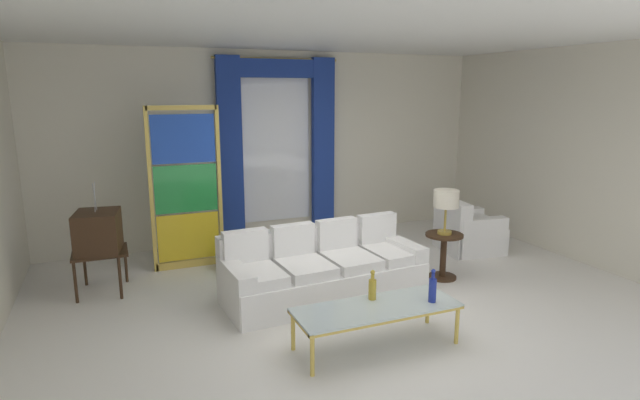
# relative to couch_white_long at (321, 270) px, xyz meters

# --- Properties ---
(ground_plane) EXTENTS (16.00, 16.00, 0.00)m
(ground_plane) POSITION_rel_couch_white_long_xyz_m (0.25, -0.43, -0.31)
(ground_plane) COLOR white
(wall_rear) EXTENTS (8.00, 0.12, 3.00)m
(wall_rear) POSITION_rel_couch_white_long_xyz_m (0.25, 2.63, 1.19)
(wall_rear) COLOR silver
(wall_rear) RESTS_ON ground
(wall_right) EXTENTS (0.12, 7.00, 3.00)m
(wall_right) POSITION_rel_couch_white_long_xyz_m (3.91, 0.17, 1.19)
(wall_right) COLOR silver
(wall_right) RESTS_ON ground
(ceiling_slab) EXTENTS (8.00, 7.60, 0.04)m
(ceiling_slab) POSITION_rel_couch_white_long_xyz_m (0.25, 0.37, 2.71)
(ceiling_slab) COLOR white
(curtained_window) EXTENTS (2.00, 0.17, 2.70)m
(curtained_window) POSITION_rel_couch_white_long_xyz_m (0.28, 2.46, 1.44)
(curtained_window) COLOR white
(curtained_window) RESTS_ON ground
(couch_white_long) EXTENTS (2.39, 1.07, 0.86)m
(couch_white_long) POSITION_rel_couch_white_long_xyz_m (0.00, 0.00, 0.00)
(couch_white_long) COLOR white
(couch_white_long) RESTS_ON ground
(coffee_table) EXTENTS (1.57, 0.57, 0.41)m
(coffee_table) POSITION_rel_couch_white_long_xyz_m (-0.01, -1.36, 0.07)
(coffee_table) COLOR silver
(coffee_table) RESTS_ON ground
(bottle_blue_decanter) EXTENTS (0.07, 0.07, 0.33)m
(bottle_blue_decanter) POSITION_rel_couch_white_long_xyz_m (0.53, -1.47, 0.24)
(bottle_blue_decanter) COLOR navy
(bottle_blue_decanter) RESTS_ON coffee_table
(bottle_crystal_tall) EXTENTS (0.08, 0.08, 0.30)m
(bottle_crystal_tall) POSITION_rel_couch_white_long_xyz_m (0.03, -1.19, 0.22)
(bottle_crystal_tall) COLOR gold
(bottle_crystal_tall) RESTS_ON coffee_table
(vintage_tv) EXTENTS (0.62, 0.66, 1.35)m
(vintage_tv) POSITION_rel_couch_white_long_xyz_m (-2.40, 1.10, 0.42)
(vintage_tv) COLOR #382314
(vintage_tv) RESTS_ON ground
(armchair_white) EXTENTS (0.92, 0.91, 0.80)m
(armchair_white) POSITION_rel_couch_white_long_xyz_m (2.69, 0.74, -0.02)
(armchair_white) COLOR white
(armchair_white) RESTS_ON ground
(stained_glass_divider) EXTENTS (0.95, 0.05, 2.20)m
(stained_glass_divider) POSITION_rel_couch_white_long_xyz_m (-1.29, 1.61, 0.75)
(stained_glass_divider) COLOR gold
(stained_glass_divider) RESTS_ON ground
(peacock_figurine) EXTENTS (0.44, 0.60, 0.50)m
(peacock_figurine) POSITION_rel_couch_white_long_xyz_m (-0.78, 1.18, -0.09)
(peacock_figurine) COLOR beige
(peacock_figurine) RESTS_ON ground
(round_side_table) EXTENTS (0.48, 0.48, 0.59)m
(round_side_table) POSITION_rel_couch_white_long_xyz_m (1.67, -0.09, 0.05)
(round_side_table) COLOR #382314
(round_side_table) RESTS_ON ground
(table_lamp_brass) EXTENTS (0.32, 0.32, 0.57)m
(table_lamp_brass) POSITION_rel_couch_white_long_xyz_m (1.67, -0.09, 0.72)
(table_lamp_brass) COLOR #B29338
(table_lamp_brass) RESTS_ON round_side_table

